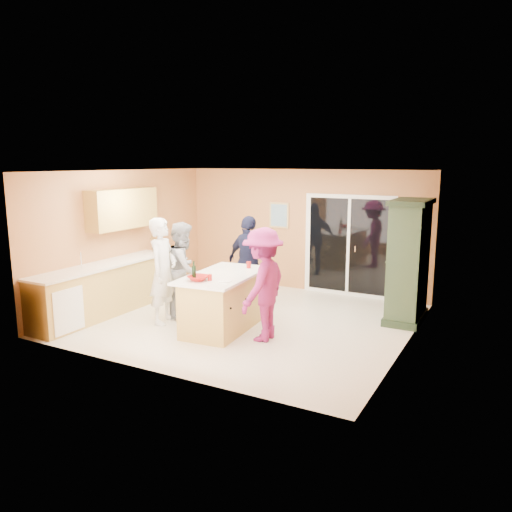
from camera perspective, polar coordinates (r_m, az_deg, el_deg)
The scene contains 22 objects.
floor at distance 8.89m, azimuth -1.17°, elevation -7.32°, with size 5.50×5.50×0.00m, color silver.
ceiling at distance 8.45m, azimuth -1.23°, elevation 9.68°, with size 5.50×5.00×0.10m, color silver.
wall_back at distance 10.80m, azimuth 5.33°, elevation 2.94°, with size 5.50×0.10×2.60m, color #DE8E5B.
wall_front at distance 6.56m, azimuth -11.98°, elevation -2.33°, with size 5.50×0.10×2.60m, color #DE8E5B.
wall_left at distance 10.20m, azimuth -14.80°, elevation 2.17°, with size 0.10×5.00×2.60m, color #DE8E5B.
wall_right at distance 7.64m, azimuth 17.09°, elevation -0.73°, with size 0.10×5.00×2.60m, color #DE8E5B.
left_cabinet_run at distance 9.42m, azimuth -17.55°, elevation -3.87°, with size 0.65×3.05×1.24m.
upper_cabinets at distance 9.87m, azimuth -15.00°, elevation 5.25°, with size 0.35×1.60×0.75m, color tan.
sliding_door at distance 10.45m, azimuth 10.54°, elevation 1.16°, with size 1.90×0.07×2.10m.
framed_picture at distance 10.97m, azimuth 2.65°, elevation 4.68°, with size 0.46×0.04×0.56m.
kitchen_island at distance 8.32m, azimuth -3.77°, elevation -5.43°, with size 1.12×1.86×0.94m.
green_hutch at distance 9.01m, azimuth 17.04°, elevation -0.74°, with size 0.61×1.16×2.13m.
woman_white at distance 8.68m, azimuth -10.57°, elevation -1.69°, with size 0.67×0.44×1.83m, color silver.
woman_grey at distance 9.04m, azimuth -8.26°, elevation -1.53°, with size 0.83×0.65×1.71m, color gray.
woman_navy at distance 9.48m, azimuth -0.81°, elevation -0.67°, with size 1.03×0.43×1.76m, color #171733.
woman_magenta at distance 7.73m, azimuth 0.82°, elevation -3.28°, with size 1.14×0.66×1.77m, color #94206A.
serving_bowl at distance 7.79m, azimuth -6.60°, elevation -2.51°, with size 0.32×0.32×0.08m, color #A81612.
tulip_vase at distance 10.42m, azimuth -11.58°, elevation 1.48°, with size 0.19×0.13×0.36m, color #AD1511.
tumbler_near at distance 8.63m, azimuth -0.85°, elevation -1.02°, with size 0.08×0.08×0.11m, color #A81612.
tumbler_far at distance 7.77m, azimuth -5.30°, elevation -2.45°, with size 0.07×0.07×0.10m, color #A81612.
wine_bottle at distance 7.87m, azimuth -7.10°, elevation -1.85°, with size 0.07×0.07×0.29m.
white_plate at distance 7.68m, azimuth -3.66°, elevation -2.89°, with size 0.21×0.21×0.01m, color white.
Camera 1 is at (4.15, -7.36, 2.76)m, focal length 35.00 mm.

